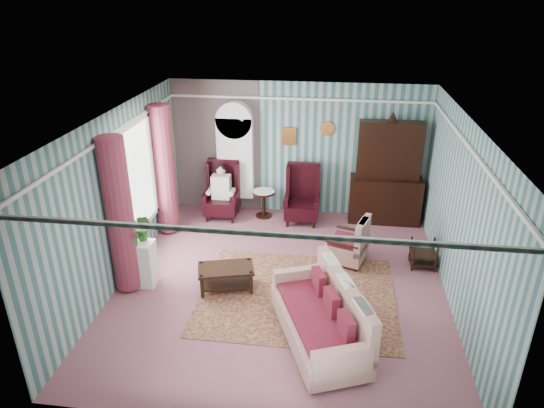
# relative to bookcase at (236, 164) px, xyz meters

# --- Properties ---
(floor) EXTENTS (6.00, 6.00, 0.00)m
(floor) POSITION_rel_bookcase_xyz_m (1.35, -2.84, -1.12)
(floor) COLOR #8E525C
(floor) RESTS_ON ground
(room_shell) EXTENTS (5.53, 6.02, 2.91)m
(room_shell) POSITION_rel_bookcase_xyz_m (0.73, -2.66, 0.89)
(room_shell) COLOR #386766
(room_shell) RESTS_ON ground
(bookcase) EXTENTS (0.80, 0.28, 2.24)m
(bookcase) POSITION_rel_bookcase_xyz_m (0.00, 0.00, 0.00)
(bookcase) COLOR white
(bookcase) RESTS_ON floor
(dresser_hutch) EXTENTS (1.50, 0.56, 2.36)m
(dresser_hutch) POSITION_rel_bookcase_xyz_m (3.25, -0.12, 0.06)
(dresser_hutch) COLOR black
(dresser_hutch) RESTS_ON floor
(wingback_left) EXTENTS (0.76, 0.80, 1.25)m
(wingback_left) POSITION_rel_bookcase_xyz_m (-0.25, -0.39, -0.50)
(wingback_left) COLOR black
(wingback_left) RESTS_ON floor
(wingback_right) EXTENTS (0.76, 0.80, 1.25)m
(wingback_right) POSITION_rel_bookcase_xyz_m (1.50, -0.39, -0.50)
(wingback_right) COLOR black
(wingback_right) RESTS_ON floor
(seated_woman) EXTENTS (0.44, 0.40, 1.18)m
(seated_woman) POSITION_rel_bookcase_xyz_m (-0.25, -0.39, -0.53)
(seated_woman) COLOR silver
(seated_woman) RESTS_ON floor
(round_side_table) EXTENTS (0.50, 0.50, 0.60)m
(round_side_table) POSITION_rel_bookcase_xyz_m (0.65, -0.24, -0.82)
(round_side_table) COLOR black
(round_side_table) RESTS_ON floor
(nest_table) EXTENTS (0.45, 0.38, 0.54)m
(nest_table) POSITION_rel_bookcase_xyz_m (3.82, -1.94, -0.85)
(nest_table) COLOR black
(nest_table) RESTS_ON floor
(plant_stand) EXTENTS (0.55, 0.35, 0.80)m
(plant_stand) POSITION_rel_bookcase_xyz_m (-1.05, -3.14, -0.72)
(plant_stand) COLOR silver
(plant_stand) RESTS_ON floor
(rug) EXTENTS (3.20, 2.60, 0.01)m
(rug) POSITION_rel_bookcase_xyz_m (1.65, -3.14, -1.11)
(rug) COLOR #49181A
(rug) RESTS_ON floor
(sofa) EXTENTS (1.74, 2.27, 1.14)m
(sofa) POSITION_rel_bookcase_xyz_m (2.04, -4.26, -0.55)
(sofa) COLOR beige
(sofa) RESTS_ON floor
(floral_armchair) EXTENTS (0.90, 0.93, 1.09)m
(floral_armchair) POSITION_rel_bookcase_xyz_m (2.45, -1.93, -0.57)
(floral_armchair) COLOR beige
(floral_armchair) RESTS_ON floor
(coffee_table) EXTENTS (1.02, 0.75, 0.42)m
(coffee_table) POSITION_rel_bookcase_xyz_m (0.45, -3.11, -0.91)
(coffee_table) COLOR black
(coffee_table) RESTS_ON floor
(potted_plant_a) EXTENTS (0.40, 0.36, 0.41)m
(potted_plant_a) POSITION_rel_bookcase_xyz_m (-1.05, -3.28, -0.12)
(potted_plant_a) COLOR #255119
(potted_plant_a) RESTS_ON plant_stand
(potted_plant_b) EXTENTS (0.31, 0.27, 0.48)m
(potted_plant_b) POSITION_rel_bookcase_xyz_m (-0.94, -3.04, -0.08)
(potted_plant_b) COLOR #265119
(potted_plant_b) RESTS_ON plant_stand
(potted_plant_c) EXTENTS (0.28, 0.28, 0.40)m
(potted_plant_c) POSITION_rel_bookcase_xyz_m (-1.11, -3.13, -0.12)
(potted_plant_c) COLOR #245219
(potted_plant_c) RESTS_ON plant_stand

